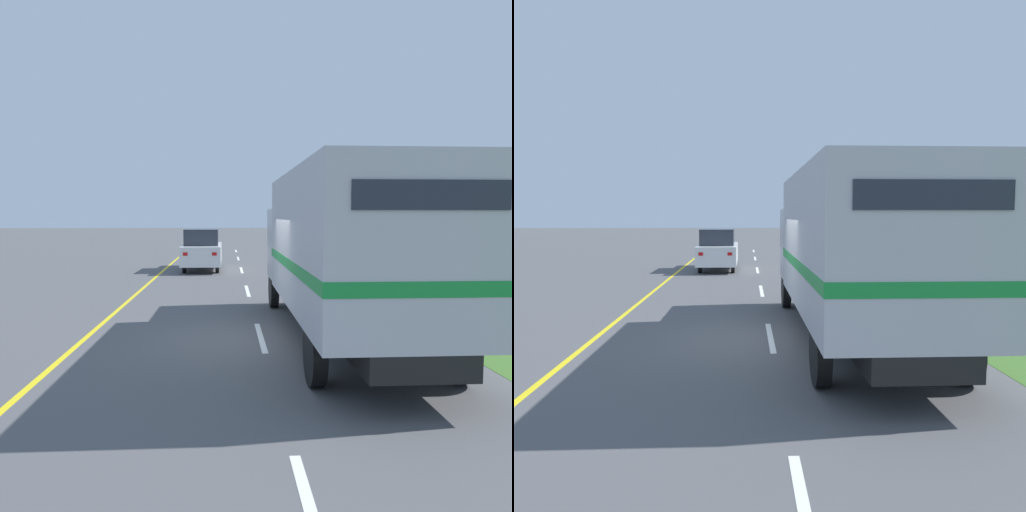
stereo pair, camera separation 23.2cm
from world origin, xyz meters
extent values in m
plane|color=#515154|center=(0.00, 0.00, 0.00)|extent=(200.00, 200.00, 0.00)
cube|color=yellow|center=(-3.70, 9.85, 0.00)|extent=(0.12, 50.11, 0.01)
cube|color=white|center=(0.00, 0.22, 0.00)|extent=(0.12, 2.60, 0.01)
cube|color=white|center=(0.00, 6.82, 0.00)|extent=(0.12, 2.60, 0.01)
cube|color=white|center=(0.00, 13.42, 0.00)|extent=(0.12, 2.60, 0.01)
cube|color=white|center=(0.00, 20.02, 0.00)|extent=(0.12, 2.60, 0.01)
cube|color=white|center=(0.00, 26.62, 0.00)|extent=(0.12, 2.60, 0.01)
cylinder|color=black|center=(0.61, 3.70, 0.50)|extent=(0.22, 1.00, 1.00)
cylinder|color=black|center=(2.84, 3.70, 0.50)|extent=(0.22, 1.00, 1.00)
cylinder|color=black|center=(0.61, -2.88, 0.50)|extent=(0.22, 1.00, 1.00)
cylinder|color=black|center=(2.84, -2.88, 0.50)|extent=(0.22, 1.00, 1.00)
cube|color=black|center=(1.72, 0.00, 0.68)|extent=(1.42, 8.76, 0.36)
cube|color=#B7B7BC|center=(1.72, -1.05, 2.12)|extent=(2.59, 6.66, 2.53)
cube|color=#198C38|center=(1.72, -1.05, 1.68)|extent=(2.61, 6.68, 0.20)
cube|color=#232833|center=(1.72, -4.39, 2.82)|extent=(1.94, 0.03, 0.36)
cube|color=#B7B7BC|center=(1.72, 3.33, 1.81)|extent=(2.49, 2.10, 1.90)
cube|color=#283342|center=(1.72, 4.39, 2.05)|extent=(2.20, 0.03, 0.85)
cylinder|color=black|center=(-2.61, 15.14, 0.33)|extent=(0.16, 0.66, 0.66)
cylinder|color=black|center=(-1.13, 15.14, 0.33)|extent=(0.16, 0.66, 0.66)
cylinder|color=black|center=(-2.61, 12.35, 0.33)|extent=(0.16, 0.66, 0.66)
cylinder|color=black|center=(-1.13, 12.35, 0.33)|extent=(0.16, 0.66, 0.66)
cube|color=white|center=(-1.87, 13.75, 0.77)|extent=(1.80, 4.50, 0.89)
cube|color=#282D38|center=(-1.87, 13.57, 1.59)|extent=(1.55, 2.47, 0.75)
cube|color=red|center=(-2.50, 11.49, 0.93)|extent=(0.20, 0.03, 0.14)
cube|color=red|center=(-1.24, 11.49, 0.93)|extent=(0.20, 0.03, 0.14)
cylinder|color=#9E9EA3|center=(5.17, 5.70, 1.28)|extent=(0.09, 0.09, 2.57)
cylinder|color=#9E9EA3|center=(6.59, 5.70, 1.28)|extent=(0.09, 0.09, 2.57)
cube|color=brown|center=(5.88, 5.70, 1.83)|extent=(2.04, 0.06, 1.48)
cube|color=brown|center=(6.57, 5.70, 2.75)|extent=(0.65, 0.06, 0.32)
cube|color=silver|center=(5.88, 5.67, 1.83)|extent=(1.59, 0.02, 0.27)
cylinder|color=brown|center=(9.67, 8.88, 0.94)|extent=(0.40, 0.40, 1.89)
sphere|color=#2D702D|center=(9.67, 8.88, 3.13)|extent=(3.09, 3.09, 3.09)
cylinder|color=#4C3823|center=(10.68, 15.91, 0.96)|extent=(0.31, 0.31, 1.92)
sphere|color=#2D702D|center=(10.68, 15.91, 3.69)|extent=(4.43, 4.43, 4.43)
cylinder|color=white|center=(4.30, 1.41, 0.47)|extent=(0.07, 0.07, 0.95)
cylinder|color=orange|center=(4.30, 1.41, 0.74)|extent=(0.08, 0.08, 0.10)
camera|label=1|loc=(-0.72, -10.20, 2.57)|focal=35.00mm
camera|label=2|loc=(-0.49, -10.22, 2.57)|focal=35.00mm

